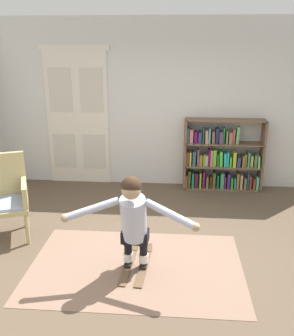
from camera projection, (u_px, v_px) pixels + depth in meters
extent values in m
plane|color=brown|center=(152.00, 258.00, 4.57)|extent=(7.20, 7.20, 0.00)
cube|color=silver|center=(163.00, 104.00, 6.57)|extent=(6.00, 0.10, 2.90)
cube|color=beige|center=(63.00, 119.00, 6.74)|extent=(0.55, 0.04, 2.35)
cube|color=beige|center=(60.00, 90.00, 6.55)|extent=(0.41, 0.01, 0.76)
cube|color=beige|center=(65.00, 151.00, 6.91)|extent=(0.41, 0.01, 0.64)
cube|color=beige|center=(93.00, 120.00, 6.70)|extent=(0.55, 0.04, 2.35)
cube|color=beige|center=(91.00, 90.00, 6.51)|extent=(0.41, 0.01, 0.76)
cube|color=beige|center=(94.00, 152.00, 6.86)|extent=(0.41, 0.01, 0.64)
cube|color=beige|center=(74.00, 47.00, 6.33)|extent=(1.22, 0.04, 0.10)
cube|color=#7F6351|center=(136.00, 266.00, 4.39)|extent=(2.46, 1.63, 0.01)
cube|color=brown|center=(185.00, 154.00, 6.60)|extent=(0.04, 0.30, 1.24)
cube|color=brown|center=(262.00, 156.00, 6.50)|extent=(0.04, 0.30, 1.24)
cube|color=brown|center=(221.00, 188.00, 6.75)|extent=(1.33, 0.30, 0.02)
cube|color=brown|center=(222.00, 166.00, 6.62)|extent=(1.33, 0.30, 0.02)
cube|color=brown|center=(224.00, 143.00, 6.49)|extent=(1.33, 0.30, 0.02)
cube|color=brown|center=(226.00, 120.00, 6.36)|extent=(1.33, 0.30, 0.02)
cube|color=#AE603F|center=(186.00, 180.00, 6.77)|extent=(0.04, 0.20, 0.21)
cube|color=#4C6826|center=(189.00, 178.00, 6.76)|extent=(0.05, 0.16, 0.29)
cube|color=#237F53|center=(193.00, 179.00, 6.75)|extent=(0.03, 0.23, 0.27)
cube|color=#50193F|center=(196.00, 180.00, 6.73)|extent=(0.06, 0.15, 0.26)
cube|color=#7CBC21|center=(200.00, 179.00, 6.73)|extent=(0.03, 0.24, 0.28)
cube|color=#891B6B|center=(203.00, 179.00, 6.74)|extent=(0.04, 0.20, 0.28)
cube|color=#636540|center=(207.00, 182.00, 6.71)|extent=(0.04, 0.20, 0.20)
cube|color=brown|center=(210.00, 181.00, 6.74)|extent=(0.04, 0.16, 0.20)
cube|color=brown|center=(214.00, 179.00, 6.71)|extent=(0.05, 0.22, 0.28)
cube|color=#17693C|center=(217.00, 181.00, 6.72)|extent=(0.03, 0.17, 0.24)
cube|color=#3D8B5A|center=(222.00, 180.00, 6.69)|extent=(0.06, 0.20, 0.28)
cube|color=#712971|center=(225.00, 182.00, 6.72)|extent=(0.03, 0.16, 0.20)
cube|color=#4B2784|center=(228.00, 180.00, 6.70)|extent=(0.05, 0.21, 0.27)
cube|color=green|center=(231.00, 182.00, 6.70)|extent=(0.03, 0.23, 0.20)
cube|color=teal|center=(234.00, 182.00, 6.71)|extent=(0.03, 0.22, 0.19)
cube|color=olive|center=(237.00, 180.00, 6.69)|extent=(0.04, 0.20, 0.28)
cube|color=tan|center=(241.00, 181.00, 6.68)|extent=(0.04, 0.22, 0.26)
cube|color=#556C43|center=(244.00, 183.00, 6.67)|extent=(0.04, 0.22, 0.20)
cube|color=#395D7A|center=(248.00, 180.00, 6.68)|extent=(0.03, 0.15, 0.27)
cube|color=brown|center=(250.00, 181.00, 6.68)|extent=(0.04, 0.18, 0.24)
cube|color=brown|center=(253.00, 183.00, 6.67)|extent=(0.03, 0.22, 0.20)
cube|color=#65CBA4|center=(257.00, 182.00, 6.65)|extent=(0.04, 0.20, 0.23)
cube|color=brown|center=(187.00, 158.00, 6.63)|extent=(0.05, 0.19, 0.24)
cube|color=gold|center=(190.00, 158.00, 6.60)|extent=(0.03, 0.19, 0.25)
cube|color=#356065|center=(194.00, 158.00, 6.61)|extent=(0.05, 0.15, 0.25)
cube|color=#67406A|center=(198.00, 157.00, 6.58)|extent=(0.04, 0.19, 0.30)
cube|color=olive|center=(201.00, 159.00, 6.63)|extent=(0.05, 0.22, 0.19)
cube|color=#CD7537|center=(204.00, 159.00, 6.60)|extent=(0.03, 0.18, 0.21)
cube|color=#74B892|center=(206.00, 160.00, 6.61)|extent=(0.05, 0.16, 0.19)
cube|color=#6E1453|center=(209.00, 157.00, 6.60)|extent=(0.03, 0.20, 0.29)
cube|color=#C96A64|center=(211.00, 157.00, 6.58)|extent=(0.04, 0.18, 0.29)
cube|color=#54C62C|center=(214.00, 158.00, 6.57)|extent=(0.06, 0.15, 0.29)
cube|color=#3E5F2D|center=(218.00, 160.00, 6.61)|extent=(0.04, 0.16, 0.20)
cube|color=green|center=(221.00, 158.00, 6.59)|extent=(0.06, 0.22, 0.27)
cube|color=#26C8B8|center=(225.00, 159.00, 6.58)|extent=(0.05, 0.19, 0.23)
cube|color=#38A8D2|center=(227.00, 158.00, 6.58)|extent=(0.03, 0.21, 0.26)
cube|color=#4DD433|center=(230.00, 161.00, 6.56)|extent=(0.03, 0.21, 0.18)
cube|color=gold|center=(234.00, 159.00, 6.54)|extent=(0.05, 0.22, 0.27)
cube|color=navy|center=(238.00, 161.00, 6.56)|extent=(0.07, 0.24, 0.19)
cube|color=brown|center=(242.00, 161.00, 6.55)|extent=(0.04, 0.23, 0.19)
cube|color=olive|center=(245.00, 160.00, 6.57)|extent=(0.04, 0.20, 0.22)
cube|color=#499869|center=(248.00, 159.00, 6.54)|extent=(0.03, 0.23, 0.26)
cube|color=#A2BB69|center=(251.00, 160.00, 6.57)|extent=(0.04, 0.19, 0.20)
cube|color=#567042|center=(255.00, 160.00, 6.53)|extent=(0.04, 0.19, 0.21)
cube|color=#7BD57A|center=(258.00, 161.00, 6.53)|extent=(0.04, 0.24, 0.21)
cube|color=#42627A|center=(188.00, 135.00, 6.50)|extent=(0.04, 0.16, 0.25)
cube|color=#BF6C67|center=(191.00, 136.00, 6.47)|extent=(0.06, 0.16, 0.24)
cube|color=#5C125A|center=(196.00, 137.00, 6.48)|extent=(0.06, 0.16, 0.20)
cube|color=navy|center=(200.00, 137.00, 6.51)|extent=(0.05, 0.19, 0.19)
cube|color=#17513B|center=(203.00, 135.00, 6.46)|extent=(0.03, 0.15, 0.26)
cube|color=tan|center=(206.00, 136.00, 6.47)|extent=(0.06, 0.23, 0.23)
cube|color=#55A09B|center=(209.00, 136.00, 6.46)|extent=(0.03, 0.21, 0.25)
cube|color=brown|center=(213.00, 137.00, 6.45)|extent=(0.05, 0.19, 0.21)
cube|color=navy|center=(217.00, 135.00, 6.45)|extent=(0.05, 0.14, 0.26)
cube|color=#50355C|center=(221.00, 137.00, 6.45)|extent=(0.06, 0.21, 0.21)
cube|color=#16722D|center=(224.00, 135.00, 6.42)|extent=(0.03, 0.14, 0.28)
cube|color=#758651|center=(226.00, 137.00, 6.45)|extent=(0.03, 0.23, 0.22)
cube|color=#816051|center=(230.00, 137.00, 6.45)|extent=(0.05, 0.22, 0.20)
cube|color=#AD5244|center=(233.00, 136.00, 6.44)|extent=(0.04, 0.14, 0.23)
cube|color=#5EA958|center=(237.00, 135.00, 6.41)|extent=(0.05, 0.15, 0.30)
cylinder|color=tan|center=(27.00, 229.00, 4.83)|extent=(0.07, 0.07, 0.42)
cylinder|color=tan|center=(27.00, 213.00, 5.29)|extent=(0.07, 0.07, 0.42)
cube|color=tan|center=(4.00, 207.00, 4.91)|extent=(0.78, 0.78, 0.06)
cube|color=#91A1C1|center=(4.00, 203.00, 4.89)|extent=(0.70, 0.70, 0.04)
cube|color=tan|center=(2.00, 175.00, 5.04)|extent=(0.58, 0.28, 0.60)
cube|color=tan|center=(25.00, 192.00, 4.93)|extent=(0.27, 0.54, 0.28)
cube|color=brown|center=(128.00, 265.00, 4.40)|extent=(0.15, 0.82, 0.01)
cube|color=brown|center=(134.00, 246.00, 4.74)|extent=(0.10, 0.12, 0.06)
cube|color=black|center=(128.00, 264.00, 4.37)|extent=(0.09, 0.13, 0.04)
cube|color=brown|center=(144.00, 266.00, 4.37)|extent=(0.15, 0.82, 0.01)
cube|color=brown|center=(148.00, 247.00, 4.72)|extent=(0.10, 0.12, 0.06)
cube|color=black|center=(143.00, 266.00, 4.35)|extent=(0.09, 0.13, 0.04)
cylinder|color=white|center=(128.00, 257.00, 4.36)|extent=(0.12, 0.12, 0.10)
cylinder|color=black|center=(128.00, 241.00, 4.30)|extent=(0.10, 0.10, 0.30)
cylinder|color=black|center=(127.00, 235.00, 4.24)|extent=(0.12, 0.12, 0.22)
cylinder|color=white|center=(144.00, 258.00, 4.34)|extent=(0.12, 0.12, 0.10)
cylinder|color=black|center=(144.00, 243.00, 4.28)|extent=(0.10, 0.10, 0.30)
cylinder|color=black|center=(143.00, 236.00, 4.21)|extent=(0.12, 0.12, 0.22)
cube|color=black|center=(135.00, 236.00, 4.23)|extent=(0.31, 0.20, 0.14)
cylinder|color=#AFB7CF|center=(134.00, 218.00, 4.08)|extent=(0.31, 0.42, 0.57)
sphere|color=tan|center=(131.00, 190.00, 3.84)|extent=(0.21, 0.21, 0.20)
sphere|color=#382619|center=(131.00, 186.00, 3.84)|extent=(0.22, 0.22, 0.21)
cylinder|color=#AFB7CF|center=(92.00, 209.00, 3.93)|extent=(0.58, 0.26, 0.22)
sphere|color=tan|center=(65.00, 218.00, 3.88)|extent=(0.10, 0.10, 0.09)
cylinder|color=#AFB7CF|center=(170.00, 214.00, 3.81)|extent=(0.56, 0.33, 0.22)
sphere|color=tan|center=(196.00, 227.00, 3.69)|extent=(0.10, 0.10, 0.09)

